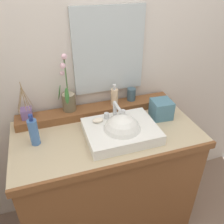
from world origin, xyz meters
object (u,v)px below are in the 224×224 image
Objects in this scene: soap_dispenser at (114,96)px; tumbler_cup at (131,94)px; lotion_bottle at (34,132)px; tissue_box at (161,109)px; sink_basin at (121,132)px; potted_plant at (68,98)px; reed_diffuser at (27,113)px; soap_bar at (98,120)px.

soap_dispenser is 1.70× the size of tumbler_cup.
lotion_bottle is at bearing -159.97° from soap_dispenser.
lotion_bottle is 0.83m from tissue_box.
potted_plant is (-0.26, 0.32, 0.11)m from sink_basin.
tissue_box is at bearing -11.96° from reed_diffuser.
reed_diffuser is 1.26× the size of lotion_bottle.
reed_diffuser is 0.88m from tissue_box.
soap_dispenser is at bearing 148.33° from tissue_box.
tissue_box is (0.33, 0.12, 0.03)m from sink_basin.
tumbler_cup reaches higher than soap_bar.
potted_plant is 0.45m from tumbler_cup.
reed_diffuser is at bearing -179.00° from tumbler_cup.
reed_diffuser is at bearing -176.99° from potted_plant.
potted_plant is 0.63m from tissue_box.
potted_plant is 2.55× the size of soap_dispenser.
reed_diffuser reaches higher than soap_dispenser.
soap_dispenser is at bearing -4.66° from potted_plant.
soap_bar is 0.46× the size of soap_dispenser.
reed_diffuser reaches higher than lotion_bottle.
potted_plant is at bearing 161.58° from tissue_box.
sink_basin is 4.75× the size of tumbler_cup.
soap_bar is 0.38m from lotion_bottle.
soap_dispenser is at bearing 48.29° from soap_bar.
reed_diffuser reaches higher than soap_bar.
tumbler_cup is at bearing 35.03° from soap_bar.
soap_bar is 0.38m from tumbler_cup.
sink_basin is at bearing -159.86° from tissue_box.
soap_dispenser is (0.31, -0.03, -0.03)m from potted_plant.
reed_diffuser reaches higher than tumbler_cup.
soap_bar is 0.77× the size of tumbler_cup.
soap_bar is at bearing -56.88° from potted_plant.
soap_dispenser is 0.61× the size of reed_diffuser.
sink_basin is 3.30× the size of tissue_box.
lotion_bottle is at bearing -178.69° from soap_bar.
sink_basin is at bearing -40.50° from soap_bar.
soap_bar is 0.45m from tissue_box.
tumbler_cup is (0.19, 0.32, 0.07)m from sink_basin.
lotion_bottle is at bearing -136.38° from potted_plant.
lotion_bottle is (-0.55, -0.20, -0.03)m from soap_dispenser.
potted_plant is at bearing 129.23° from sink_basin.
lotion_bottle reaches higher than soap_bar.
reed_diffuser is (-0.59, 0.01, -0.03)m from soap_dispenser.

